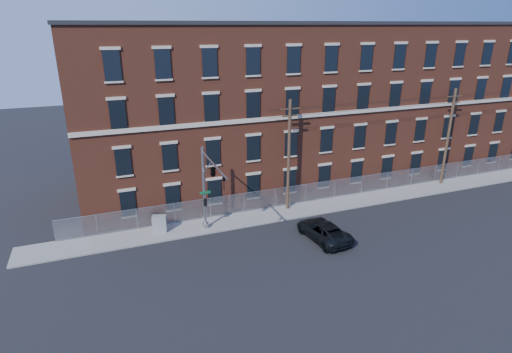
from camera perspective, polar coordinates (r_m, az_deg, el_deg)
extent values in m
plane|color=black|center=(33.28, 5.28, -8.77)|extent=(140.00, 140.00, 0.00)
cube|color=gray|center=(43.03, 16.83, -2.57)|extent=(65.00, 3.00, 0.12)
cube|color=brown|center=(47.95, 11.27, 10.11)|extent=(55.00, 14.00, 16.00)
cube|color=black|center=(47.27, 11.98, 19.87)|extent=(55.30, 14.30, 0.30)
cube|color=#B8AE99|center=(42.17, 16.38, 8.76)|extent=(55.00, 0.18, 0.35)
cube|color=black|center=(35.76, -17.12, -3.58)|extent=(1.20, 0.10, 2.20)
cube|color=black|center=(34.53, -17.73, 1.90)|extent=(1.20, 0.10, 2.20)
cube|color=black|center=(33.59, -18.42, 8.06)|extent=(1.20, 0.10, 2.20)
cube|color=black|center=(33.09, -19.12, 14.15)|extent=(1.20, 0.10, 2.20)
cube|color=black|center=(36.09, -11.33, -2.83)|extent=(1.20, 0.10, 2.20)
cube|color=black|center=(34.86, -11.74, 2.62)|extent=(1.20, 0.10, 2.20)
cube|color=black|center=(33.94, -12.19, 8.75)|extent=(1.20, 0.10, 2.20)
cube|color=black|center=(33.44, -12.65, 14.80)|extent=(1.20, 0.10, 2.20)
cube|color=black|center=(36.78, -5.71, -2.08)|extent=(1.20, 0.10, 2.20)
cube|color=black|center=(35.58, -5.91, 3.30)|extent=(1.20, 0.10, 2.20)
cube|color=black|center=(34.67, -6.14, 9.32)|extent=(1.20, 0.10, 2.20)
cube|color=black|center=(34.19, -6.37, 15.25)|extent=(1.20, 0.10, 2.20)
cube|color=black|center=(37.81, -0.36, -1.33)|extent=(1.20, 0.10, 2.20)
cube|color=black|center=(36.65, -0.37, 3.91)|extent=(1.20, 0.10, 2.20)
cube|color=black|center=(35.77, -0.38, 9.76)|extent=(1.20, 0.10, 2.20)
cube|color=black|center=(35.30, -0.40, 15.52)|extent=(1.20, 0.10, 2.20)
cube|color=black|center=(39.16, 4.67, -0.63)|extent=(1.20, 0.10, 2.20)
cube|color=black|center=(38.04, 4.82, 4.45)|extent=(1.20, 0.10, 2.20)
cube|color=black|center=(37.20, 5.00, 10.09)|extent=(1.20, 0.10, 2.20)
cube|color=black|center=(36.74, 5.17, 15.63)|extent=(1.20, 0.10, 2.20)
cube|color=black|center=(40.80, 9.33, 0.03)|extent=(1.20, 0.10, 2.20)
cube|color=black|center=(39.72, 9.62, 4.91)|extent=(1.20, 0.10, 2.20)
cube|color=black|center=(38.92, 9.95, 10.32)|extent=(1.20, 0.10, 2.20)
cube|color=black|center=(38.48, 10.28, 15.60)|extent=(1.20, 0.10, 2.20)
cube|color=black|center=(42.69, 13.60, 0.64)|extent=(1.20, 0.10, 2.20)
cube|color=black|center=(41.66, 14.00, 5.31)|extent=(1.20, 0.10, 2.20)
cube|color=black|center=(40.89, 14.45, 10.46)|extent=(1.20, 0.10, 2.20)
cube|color=black|center=(40.48, 14.91, 15.47)|extent=(1.20, 0.10, 2.20)
cube|color=black|center=(44.80, 17.49, 1.19)|extent=(1.20, 0.10, 2.20)
cube|color=black|center=(43.82, 17.98, 5.64)|extent=(1.20, 0.10, 2.20)
cube|color=black|center=(43.09, 18.53, 10.53)|extent=(1.20, 0.10, 2.20)
cube|color=black|center=(42.70, 19.08, 15.28)|extent=(1.20, 0.10, 2.20)
cube|color=black|center=(47.11, 21.02, 1.68)|extent=(1.20, 0.10, 2.20)
cube|color=black|center=(46.18, 21.57, 5.91)|extent=(1.20, 0.10, 2.20)
cube|color=black|center=(45.48, 22.19, 10.55)|extent=(1.20, 0.10, 2.20)
cube|color=black|center=(45.11, 22.80, 15.04)|extent=(1.20, 0.10, 2.20)
cube|color=black|center=(49.57, 24.20, 2.12)|extent=(1.20, 0.10, 2.20)
cube|color=black|center=(48.69, 24.81, 6.14)|extent=(1.20, 0.10, 2.20)
cube|color=black|center=(48.03, 25.47, 10.53)|extent=(1.20, 0.10, 2.20)
cube|color=black|center=(47.68, 26.14, 14.77)|extent=(1.20, 0.10, 2.20)
cube|color=black|center=(52.18, 27.08, 2.51)|extent=(1.20, 0.10, 2.20)
cube|color=black|center=(51.34, 27.72, 6.33)|extent=(1.20, 0.10, 2.20)
cube|color=black|center=(50.72, 28.42, 10.48)|extent=(1.20, 0.10, 2.20)
cube|color=black|center=(50.39, 29.11, 14.49)|extent=(1.20, 0.10, 2.20)
cube|color=black|center=(54.91, 29.68, 2.85)|extent=(1.20, 0.10, 2.20)
cube|color=black|center=(54.11, 30.34, 6.49)|extent=(1.20, 0.10, 2.20)
cube|color=black|center=(53.52, 31.06, 10.42)|extent=(1.20, 0.10, 2.20)
cube|color=#A5A8AD|center=(43.63, 15.94, -0.80)|extent=(59.00, 0.02, 1.80)
cylinder|color=#9EA0A5|center=(43.33, 16.05, 0.31)|extent=(59.00, 0.04, 0.04)
cylinder|color=#9EA0A5|center=(35.89, -25.91, -6.80)|extent=(0.06, 0.06, 1.85)
cylinder|color=#9EA0A5|center=(35.65, -20.95, -6.22)|extent=(0.06, 0.06, 1.85)
cylinder|color=#9EA0A5|center=(35.68, -15.97, -5.60)|extent=(0.06, 0.06, 1.85)
cylinder|color=#9EA0A5|center=(35.98, -11.05, -4.94)|extent=(0.06, 0.06, 1.85)
cylinder|color=#9EA0A5|center=(36.54, -6.26, -4.26)|extent=(0.06, 0.06, 1.85)
cylinder|color=#9EA0A5|center=(37.35, -1.65, -3.58)|extent=(0.06, 0.06, 1.85)
cylinder|color=#9EA0A5|center=(38.40, 2.73, -2.91)|extent=(0.06, 0.06, 1.85)
cylinder|color=#9EA0A5|center=(39.66, 6.85, -2.27)|extent=(0.06, 0.06, 1.85)
cylinder|color=#9EA0A5|center=(41.12, 10.70, -1.65)|extent=(0.06, 0.06, 1.85)
cylinder|color=#9EA0A5|center=(42.76, 14.26, -1.08)|extent=(0.06, 0.06, 1.85)
cylinder|color=#9EA0A5|center=(44.55, 17.55, -0.54)|extent=(0.06, 0.06, 1.85)
cylinder|color=#9EA0A5|center=(46.48, 20.57, -0.05)|extent=(0.06, 0.06, 1.85)
cylinder|color=#9EA0A5|center=(48.53, 23.34, 0.41)|extent=(0.06, 0.06, 1.85)
cylinder|color=#9EA0A5|center=(50.69, 25.89, 0.82)|extent=(0.06, 0.06, 1.85)
cylinder|color=#9EA0A5|center=(52.95, 28.22, 1.20)|extent=(0.06, 0.06, 1.85)
cylinder|color=#9EA0A5|center=(55.28, 30.36, 1.55)|extent=(0.06, 0.06, 1.85)
cylinder|color=#9EA0A5|center=(33.71, -7.14, -1.65)|extent=(0.22, 0.22, 7.00)
cylinder|color=#9EA0A5|center=(35.07, -6.91, -6.66)|extent=(0.50, 0.50, 0.40)
cylinder|color=#9EA0A5|center=(29.69, -5.85, 1.73)|extent=(0.14, 6.50, 0.14)
cylinder|color=#9EA0A5|center=(31.89, -6.77, 1.11)|extent=(0.08, 2.18, 1.56)
cube|color=#0C592D|center=(33.70, -6.97, -2.20)|extent=(0.90, 0.03, 0.22)
cube|color=black|center=(33.91, -6.95, -3.52)|extent=(0.25, 0.25, 0.60)
imported|color=black|center=(27.56, -4.40, -0.92)|extent=(0.16, 0.20, 1.00)
imported|color=black|center=(30.10, -5.94, 0.87)|extent=(0.53, 2.48, 1.00)
cylinder|color=#443122|center=(36.73, 4.52, 2.78)|extent=(0.28, 0.28, 10.00)
cube|color=#443122|center=(35.70, 4.70, 9.22)|extent=(1.80, 0.12, 0.12)
cube|color=#443122|center=(35.82, 4.68, 8.28)|extent=(1.40, 0.12, 0.12)
cylinder|color=#443122|center=(47.11, 24.81, 4.87)|extent=(0.28, 0.28, 10.00)
cube|color=#443122|center=(46.32, 25.58, 9.87)|extent=(1.80, 0.12, 0.12)
cube|color=#443122|center=(46.41, 25.46, 9.14)|extent=(1.40, 0.12, 0.12)
cylinder|color=black|center=(46.12, 25.84, 9.79)|extent=(40.00, 0.02, 0.02)
cylinder|color=black|center=(46.53, 25.31, 9.95)|extent=(40.00, 0.02, 0.02)
cylinder|color=black|center=(46.41, 25.46, 9.14)|extent=(40.00, 0.02, 0.02)
imported|color=black|center=(33.52, 9.22, -7.34)|extent=(2.94, 5.45, 1.45)
cube|color=gray|center=(34.87, -13.06, -6.31)|extent=(1.24, 0.88, 1.40)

